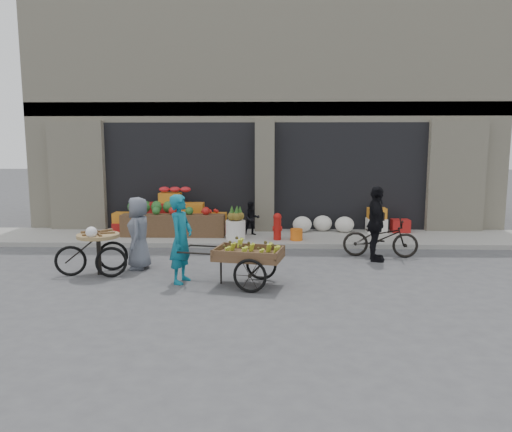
{
  "coord_description": "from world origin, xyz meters",
  "views": [
    {
      "loc": [
        0.16,
        -9.32,
        2.67
      ],
      "look_at": [
        -0.14,
        1.19,
        1.1
      ],
      "focal_mm": 35.0,
      "sensor_mm": 36.0,
      "label": 1
    }
  ],
  "objects_px": {
    "banana_cart": "(246,252)",
    "cyclist": "(376,224)",
    "tricycle_cart": "(98,247)",
    "bicycle": "(380,238)",
    "pineapple_bin": "(236,230)",
    "orange_bucket": "(296,235)",
    "fire_hydrant": "(277,225)",
    "seated_person": "(252,218)",
    "vendor_grey": "(139,233)",
    "vendor_woman": "(181,239)"
  },
  "relations": [
    {
      "from": "fire_hydrant",
      "to": "vendor_woman",
      "type": "xyz_separation_m",
      "value": [
        -1.88,
        -3.64,
        0.34
      ]
    },
    {
      "from": "orange_bucket",
      "to": "vendor_grey",
      "type": "xyz_separation_m",
      "value": [
        -3.46,
        -2.57,
        0.49
      ]
    },
    {
      "from": "banana_cart",
      "to": "bicycle",
      "type": "xyz_separation_m",
      "value": [
        3.01,
        2.44,
        -0.19
      ]
    },
    {
      "from": "tricycle_cart",
      "to": "vendor_grey",
      "type": "bearing_deg",
      "value": 22.12
    },
    {
      "from": "fire_hydrant",
      "to": "vendor_woman",
      "type": "distance_m",
      "value": 4.11
    },
    {
      "from": "vendor_woman",
      "to": "cyclist",
      "type": "distance_m",
      "value": 4.47
    },
    {
      "from": "fire_hydrant",
      "to": "vendor_woman",
      "type": "height_order",
      "value": "vendor_woman"
    },
    {
      "from": "banana_cart",
      "to": "cyclist",
      "type": "height_order",
      "value": "cyclist"
    },
    {
      "from": "fire_hydrant",
      "to": "cyclist",
      "type": "distance_m",
      "value": 2.84
    },
    {
      "from": "vendor_grey",
      "to": "bicycle",
      "type": "relative_size",
      "value": 0.89
    },
    {
      "from": "bicycle",
      "to": "banana_cart",
      "type": "bearing_deg",
      "value": 135.94
    },
    {
      "from": "bicycle",
      "to": "cyclist",
      "type": "xyz_separation_m",
      "value": [
        -0.2,
        -0.4,
        0.4
      ]
    },
    {
      "from": "tricycle_cart",
      "to": "bicycle",
      "type": "height_order",
      "value": "tricycle_cart"
    },
    {
      "from": "bicycle",
      "to": "pineapple_bin",
      "type": "bearing_deg",
      "value": 74.62
    },
    {
      "from": "pineapple_bin",
      "to": "orange_bucket",
      "type": "bearing_deg",
      "value": -3.58
    },
    {
      "from": "orange_bucket",
      "to": "seated_person",
      "type": "bearing_deg",
      "value": 149.74
    },
    {
      "from": "vendor_woman",
      "to": "cyclist",
      "type": "xyz_separation_m",
      "value": [
        4.06,
        1.86,
        -0.0
      ]
    },
    {
      "from": "fire_hydrant",
      "to": "orange_bucket",
      "type": "relative_size",
      "value": 2.22
    },
    {
      "from": "pineapple_bin",
      "to": "banana_cart",
      "type": "distance_m",
      "value": 3.91
    },
    {
      "from": "vendor_woman",
      "to": "bicycle",
      "type": "bearing_deg",
      "value": -47.57
    },
    {
      "from": "cyclist",
      "to": "tricycle_cart",
      "type": "bearing_deg",
      "value": 110.0
    },
    {
      "from": "orange_bucket",
      "to": "vendor_woman",
      "type": "height_order",
      "value": "vendor_woman"
    },
    {
      "from": "pineapple_bin",
      "to": "vendor_grey",
      "type": "relative_size",
      "value": 0.34
    },
    {
      "from": "pineapple_bin",
      "to": "cyclist",
      "type": "relative_size",
      "value": 0.31
    },
    {
      "from": "seated_person",
      "to": "tricycle_cart",
      "type": "distance_m",
      "value": 4.8
    },
    {
      "from": "orange_bucket",
      "to": "bicycle",
      "type": "relative_size",
      "value": 0.19
    },
    {
      "from": "seated_person",
      "to": "vendor_grey",
      "type": "height_order",
      "value": "vendor_grey"
    },
    {
      "from": "fire_hydrant",
      "to": "bicycle",
      "type": "distance_m",
      "value": 2.76
    },
    {
      "from": "vendor_grey",
      "to": "fire_hydrant",
      "type": "bearing_deg",
      "value": 124.7
    },
    {
      "from": "fire_hydrant",
      "to": "seated_person",
      "type": "xyz_separation_m",
      "value": [
        -0.7,
        0.65,
        0.08
      ]
    },
    {
      "from": "pineapple_bin",
      "to": "orange_bucket",
      "type": "xyz_separation_m",
      "value": [
        1.6,
        -0.1,
        -0.1
      ]
    },
    {
      "from": "fire_hydrant",
      "to": "cyclist",
      "type": "relative_size",
      "value": 0.42
    },
    {
      "from": "orange_bucket",
      "to": "cyclist",
      "type": "distance_m",
      "value": 2.48
    },
    {
      "from": "orange_bucket",
      "to": "vendor_grey",
      "type": "height_order",
      "value": "vendor_grey"
    },
    {
      "from": "banana_cart",
      "to": "vendor_woman",
      "type": "distance_m",
      "value": 1.28
    },
    {
      "from": "fire_hydrant",
      "to": "tricycle_cart",
      "type": "xyz_separation_m",
      "value": [
        -3.65,
        -3.13,
        0.06
      ]
    },
    {
      "from": "orange_bucket",
      "to": "bicycle",
      "type": "height_order",
      "value": "bicycle"
    },
    {
      "from": "pineapple_bin",
      "to": "tricycle_cart",
      "type": "distance_m",
      "value": 4.08
    },
    {
      "from": "pineapple_bin",
      "to": "vendor_grey",
      "type": "xyz_separation_m",
      "value": [
        -1.86,
        -2.67,
        0.39
      ]
    },
    {
      "from": "banana_cart",
      "to": "bicycle",
      "type": "relative_size",
      "value": 1.3
    },
    {
      "from": "vendor_grey",
      "to": "bicycle",
      "type": "distance_m",
      "value": 5.49
    },
    {
      "from": "seated_person",
      "to": "vendor_woman",
      "type": "height_order",
      "value": "vendor_woman"
    },
    {
      "from": "tricycle_cart",
      "to": "cyclist",
      "type": "bearing_deg",
      "value": -1.28
    },
    {
      "from": "fire_hydrant",
      "to": "bicycle",
      "type": "bearing_deg",
      "value": -30.15
    },
    {
      "from": "pineapple_bin",
      "to": "orange_bucket",
      "type": "height_order",
      "value": "pineapple_bin"
    },
    {
      "from": "pineapple_bin",
      "to": "fire_hydrant",
      "type": "height_order",
      "value": "fire_hydrant"
    },
    {
      "from": "orange_bucket",
      "to": "banana_cart",
      "type": "bearing_deg",
      "value": -106.71
    },
    {
      "from": "banana_cart",
      "to": "vendor_grey",
      "type": "xyz_separation_m",
      "value": [
        -2.33,
        1.2,
        0.13
      ]
    },
    {
      "from": "bicycle",
      "to": "cyclist",
      "type": "distance_m",
      "value": 0.6
    },
    {
      "from": "orange_bucket",
      "to": "bicycle",
      "type": "distance_m",
      "value": 2.31
    }
  ]
}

